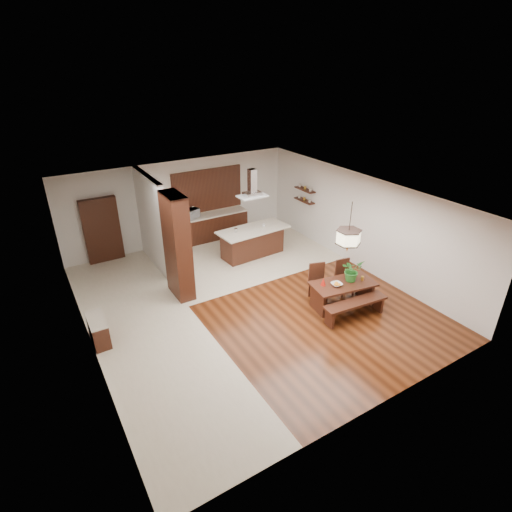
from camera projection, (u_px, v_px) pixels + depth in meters
room_shell at (246, 230)px, 9.98m from camera, size 9.00×9.04×2.92m
tile_hallway at (148, 331)px, 9.62m from camera, size 2.50×9.00×0.01m
tile_kitchen at (242, 254)px, 13.39m from camera, size 5.50×4.00×0.01m
soffit_band at (245, 198)px, 9.61m from camera, size 8.00×9.00×0.02m
partition_pier at (177, 247)px, 10.52m from camera, size 0.45×1.00×2.90m
partition_stub at (152, 222)px, 12.13m from camera, size 0.18×2.40×2.90m
hallway_console at (98, 331)px, 9.15m from camera, size 0.37×0.88×0.63m
hallway_doorway at (102, 230)px, 12.54m from camera, size 1.10×0.20×2.10m
rear_counter at (212, 226)px, 14.36m from camera, size 2.60×0.62×0.95m
kitchen_window at (207, 190)px, 13.99m from camera, size 2.60×0.08×1.50m
shelf_lower at (304, 201)px, 14.06m from camera, size 0.26×0.90×0.04m
shelf_upper at (305, 190)px, 13.88m from camera, size 0.26×0.90×0.04m
dining_table at (343, 289)px, 10.41m from camera, size 1.78×1.09×0.69m
dining_bench at (355, 310)px, 10.03m from camera, size 1.76×0.54×0.49m
dining_chair_left at (319, 283)px, 10.69m from camera, size 0.56×0.56×1.02m
dining_chair_right at (345, 278)px, 10.98m from camera, size 0.50×0.50×0.98m
pendant_lantern at (349, 228)px, 9.63m from camera, size 0.64×0.64×1.31m
foliage_plant at (352, 270)px, 10.32m from camera, size 0.53×0.46×0.59m
fruit_bowl at (337, 284)px, 10.20m from camera, size 0.29×0.29×0.07m
napkin_cone at (323, 282)px, 10.18m from camera, size 0.16×0.16×0.20m
gold_ornament at (362, 278)px, 10.43m from camera, size 0.10×0.10×0.11m
kitchen_island at (253, 242)px, 13.13m from camera, size 2.39×1.16×0.96m
range_hood at (252, 183)px, 12.25m from camera, size 0.90×0.55×0.87m
island_cup at (264, 226)px, 13.01m from camera, size 0.12×0.12×0.09m
microwave at (190, 214)px, 13.70m from camera, size 0.68×0.58×0.32m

